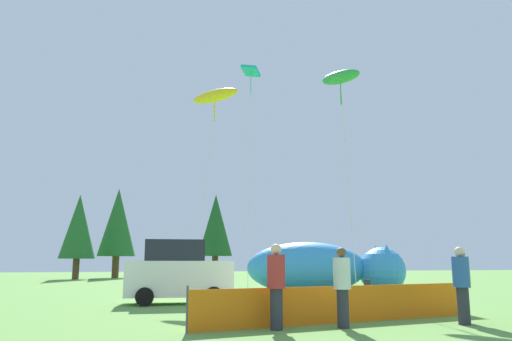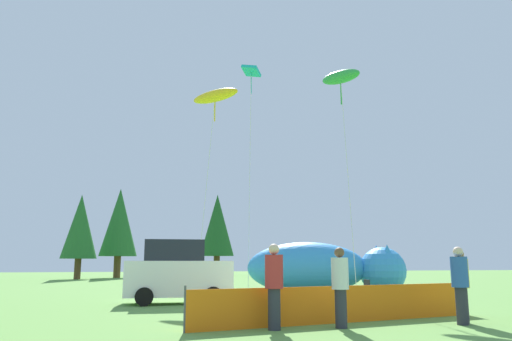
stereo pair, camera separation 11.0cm
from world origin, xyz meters
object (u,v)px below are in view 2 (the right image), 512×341
object	(u,v)px
inflatable_cat	(323,270)
spectator_in_blue_shirt	(460,282)
spectator_in_black_shirt	(274,282)
kite_green_fish	(341,78)
kite_yellow_hero	(215,97)
folding_chair	(371,290)
spectator_in_white_shirt	(461,283)
kite_teal_diamond	(251,76)
spectator_in_red_shirt	(340,284)
parked_car	(177,273)

from	to	relation	value
inflatable_cat	spectator_in_blue_shirt	world-z (taller)	inflatable_cat
spectator_in_black_shirt	kite_green_fish	bearing A→B (deg)	57.90
spectator_in_blue_shirt	kite_yellow_hero	size ratio (longest dim) A/B	0.19
kite_green_fish	inflatable_cat	bearing A→B (deg)	94.67
folding_chair	kite_green_fish	world-z (taller)	kite_green_fish
folding_chair	spectator_in_blue_shirt	distance (m)	5.70
inflatable_cat	spectator_in_black_shirt	distance (m)	12.54
folding_chair	spectator_in_blue_shirt	bearing A→B (deg)	-91.79
spectator_in_white_shirt	spectator_in_black_shirt	world-z (taller)	spectator_in_black_shirt
kite_teal_diamond	inflatable_cat	bearing A→B (deg)	-47.09
spectator_in_blue_shirt	kite_teal_diamond	distance (m)	18.00
spectator_in_black_shirt	kite_green_fish	xyz separation A→B (m)	(5.62, 8.95, 8.68)
folding_chair	spectator_in_black_shirt	size ratio (longest dim) A/B	0.46
folding_chair	inflatable_cat	world-z (taller)	inflatable_cat
spectator_in_red_shirt	kite_green_fish	world-z (taller)	kite_green_fish
spectator_in_blue_shirt	kite_teal_diamond	xyz separation A→B (m)	(-2.03, 14.45, 10.53)
spectator_in_white_shirt	inflatable_cat	bearing A→B (deg)	87.22
parked_car	kite_green_fish	bearing A→B (deg)	12.71
parked_car	kite_teal_diamond	xyz separation A→B (m)	(4.24, 6.75, 10.45)
spectator_in_black_shirt	inflatable_cat	bearing A→B (deg)	64.38
spectator_in_blue_shirt	kite_teal_diamond	bearing A→B (deg)	97.99
inflatable_cat	kite_teal_diamond	size ratio (longest dim) A/B	0.62
folding_chair	inflatable_cat	size ratio (longest dim) A/B	0.12
spectator_in_white_shirt	spectator_in_black_shirt	distance (m)	4.88
parked_car	inflatable_cat	xyz separation A→B (m)	(7.03, 3.76, 0.01)
kite_teal_diamond	kite_yellow_hero	distance (m)	3.57
parked_car	inflatable_cat	bearing A→B (deg)	29.87
folding_chair	spectator_in_red_shirt	distance (m)	6.56
spectator_in_red_shirt	folding_chair	bearing A→B (deg)	58.24
kite_teal_diamond	kite_green_fish	size ratio (longest dim) A/B	1.19
spectator_in_blue_shirt	kite_green_fish	xyz separation A→B (m)	(0.95, 9.09, 8.70)
folding_chair	spectator_in_white_shirt	size ratio (longest dim) A/B	0.48
parked_car	spectator_in_white_shirt	world-z (taller)	parked_car
spectator_in_red_shirt	spectator_in_black_shirt	size ratio (longest dim) A/B	0.96
folding_chair	spectator_in_black_shirt	xyz separation A→B (m)	(-5.02, -5.53, 0.54)
parked_car	spectator_in_white_shirt	distance (m)	9.86
kite_yellow_hero	spectator_in_red_shirt	bearing A→B (deg)	-84.45
spectator_in_red_shirt	kite_teal_diamond	xyz separation A→B (m)	(1.06, 14.34, 10.55)
parked_car	kite_green_fish	size ratio (longest dim) A/B	0.38
spectator_in_red_shirt	spectator_in_blue_shirt	size ratio (longest dim) A/B	0.98
parked_car	spectator_in_blue_shirt	size ratio (longest dim) A/B	2.07
inflatable_cat	spectator_in_white_shirt	bearing A→B (deg)	-76.71
spectator_in_red_shirt	kite_yellow_hero	bearing A→B (deg)	95.55
folding_chair	inflatable_cat	bearing A→B (deg)	87.88
kite_yellow_hero	kite_green_fish	distance (m)	6.27
kite_yellow_hero	kite_green_fish	size ratio (longest dim) A/B	0.97
spectator_in_white_shirt	spectator_in_red_shirt	bearing A→B (deg)	-177.17
spectator_in_black_shirt	spectator_in_blue_shirt	bearing A→B (deg)	-1.74
folding_chair	kite_yellow_hero	size ratio (longest dim) A/B	0.09
inflatable_cat	spectator_in_blue_shirt	size ratio (longest dim) A/B	4.01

